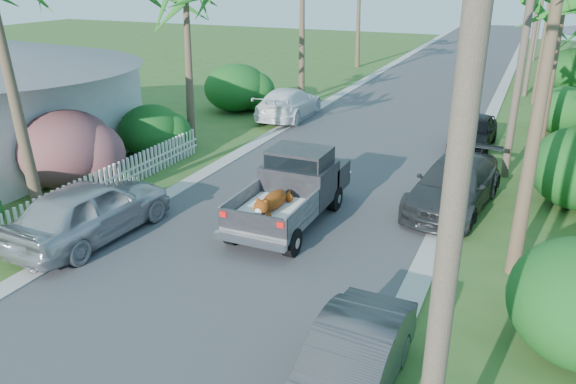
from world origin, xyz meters
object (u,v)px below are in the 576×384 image
at_px(parked_car_rm, 454,185).
at_px(parked_car_rf, 474,132).
at_px(parked_car_lf, 289,103).
at_px(parked_car_rn, 350,366).
at_px(parked_car_ln, 91,210).
at_px(utility_pole_b, 524,44).
at_px(pickup_truck, 295,186).
at_px(utility_pole_d, 542,1).
at_px(utility_pole_a, 453,213).
at_px(utility_pole_c, 537,14).

distance_m(parked_car_rm, parked_car_rf, 6.82).
bearing_deg(parked_car_rm, parked_car_lf, 144.96).
height_order(parked_car_rn, parked_car_rm, parked_car_rm).
xyz_separation_m(parked_car_rn, parked_car_ln, (-8.31, 3.07, 0.17)).
bearing_deg(parked_car_rn, utility_pole_b, 83.78).
distance_m(pickup_truck, parked_car_rn, 7.57).
distance_m(pickup_truck, utility_pole_b, 9.07).
distance_m(pickup_truck, utility_pole_d, 36.92).
bearing_deg(utility_pole_d, parked_car_rm, -92.16).
bearing_deg(pickup_truck, utility_pole_a, -58.05).
bearing_deg(parked_car_rn, parked_car_lf, 117.67).
xyz_separation_m(parked_car_rm, utility_pole_a, (1.27, -11.34, 3.86)).
distance_m(parked_car_ln, utility_pole_b, 14.45).
relative_size(parked_car_rn, utility_pole_c, 0.44).
bearing_deg(parked_car_ln, utility_pole_c, -108.51).
xyz_separation_m(parked_car_rn, utility_pole_a, (1.59, -2.12, 3.95)).
bearing_deg(parked_car_rm, pickup_truck, -139.94).
relative_size(parked_car_rm, utility_pole_d, 0.56).
relative_size(pickup_truck, parked_car_ln, 1.05).
bearing_deg(utility_pole_b, parked_car_rm, -109.11).
bearing_deg(parked_car_rm, utility_pole_a, -76.63).
bearing_deg(pickup_truck, parked_car_lf, 114.74).
relative_size(pickup_truck, utility_pole_a, 0.57).
distance_m(parked_car_rn, parked_car_rf, 16.04).
distance_m(parked_car_rf, utility_pole_d, 27.17).
xyz_separation_m(pickup_truck, utility_pole_a, (5.40, -8.65, 3.59)).
height_order(parked_car_ln, parked_car_lf, parked_car_ln).
relative_size(parked_car_rm, parked_car_ln, 1.05).
bearing_deg(utility_pole_b, parked_car_lf, 156.18).
relative_size(utility_pole_c, utility_pole_d, 1.00).
distance_m(parked_car_rm, parked_car_ln, 10.61).
relative_size(parked_car_ln, utility_pole_b, 0.54).
bearing_deg(parked_car_rm, parked_car_rn, -85.04).
distance_m(parked_car_rf, utility_pole_b, 5.26).
bearing_deg(pickup_truck, parked_car_rm, 33.07).
relative_size(pickup_truck, utility_pole_c, 0.57).
relative_size(parked_car_rf, utility_pole_c, 0.44).
bearing_deg(parked_car_lf, utility_pole_c, -137.94).
relative_size(parked_car_rn, utility_pole_b, 0.44).
xyz_separation_m(parked_car_lf, utility_pole_a, (10.45, -19.61, 3.86)).
relative_size(parked_car_rf, utility_pole_b, 0.44).
bearing_deg(utility_pole_d, parked_car_rf, -93.21).
bearing_deg(pickup_truck, parked_car_ln, -142.44).
xyz_separation_m(parked_car_lf, utility_pole_b, (10.45, -4.61, 3.86)).
bearing_deg(utility_pole_b, utility_pole_c, 90.00).
relative_size(parked_car_rn, parked_car_rf, 1.01).
height_order(parked_car_rf, utility_pole_b, utility_pole_b).
distance_m(parked_car_rm, utility_pole_c, 19.10).
distance_m(utility_pole_a, utility_pole_c, 30.00).
relative_size(parked_car_rn, utility_pole_a, 0.44).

